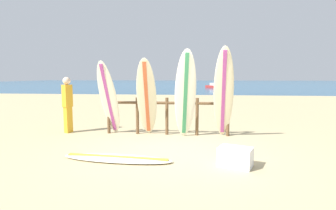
# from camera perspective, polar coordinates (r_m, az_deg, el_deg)

# --- Properties ---
(ground_plane) EXTENTS (120.00, 120.00, 0.00)m
(ground_plane) POSITION_cam_1_polar(r_m,az_deg,el_deg) (6.04, 0.74, -9.90)
(ground_plane) COLOR tan
(ocean_water) EXTENTS (120.00, 80.00, 0.01)m
(ocean_water) POSITION_cam_1_polar(r_m,az_deg,el_deg) (63.80, 5.70, 4.69)
(ocean_water) COLOR #1E5984
(ocean_water) RESTS_ON ground
(surfboard_rack) EXTENTS (3.55, 0.09, 1.07)m
(surfboard_rack) POSITION_cam_1_polar(r_m,az_deg,el_deg) (7.59, -0.24, -1.44)
(surfboard_rack) COLOR brown
(surfboard_rack) RESTS_ON ground
(surfboard_leaning_far_left) EXTENTS (0.63, 0.97, 2.10)m
(surfboard_leaning_far_left) POSITION_cam_1_polar(r_m,az_deg,el_deg) (7.65, -12.63, 1.37)
(surfboard_leaning_far_left) COLOR silver
(surfboard_leaning_far_left) RESTS_ON ground
(surfboard_leaning_left) EXTENTS (0.61, 1.05, 2.16)m
(surfboard_leaning_left) POSITION_cam_1_polar(r_m,az_deg,el_deg) (7.28, -4.61, 1.47)
(surfboard_leaning_left) COLOR beige
(surfboard_leaning_left) RESTS_ON ground
(surfboard_leaning_center_left) EXTENTS (0.68, 0.83, 2.38)m
(surfboard_leaning_center_left) POSITION_cam_1_polar(r_m,az_deg,el_deg) (7.07, 3.75, 2.23)
(surfboard_leaning_center_left) COLOR white
(surfboard_leaning_center_left) RESTS_ON ground
(surfboard_leaning_center) EXTENTS (0.59, 1.14, 2.42)m
(surfboard_leaning_center) POSITION_cam_1_polar(r_m,az_deg,el_deg) (7.13, 11.84, 2.33)
(surfboard_leaning_center) COLOR beige
(surfboard_leaning_center) RESTS_ON ground
(surfboard_lying_on_sand) EXTENTS (2.32, 0.74, 0.08)m
(surfboard_lying_on_sand) POSITION_cam_1_polar(r_m,az_deg,el_deg) (5.53, -10.91, -11.18)
(surfboard_lying_on_sand) COLOR white
(surfboard_lying_on_sand) RESTS_ON ground
(beachgoer_standing) EXTENTS (0.25, 0.31, 1.65)m
(beachgoer_standing) POSITION_cam_1_polar(r_m,az_deg,el_deg) (8.38, -20.79, 0.56)
(beachgoer_standing) COLOR gold
(beachgoer_standing) RESTS_ON ground
(small_boat_offshore) EXTENTS (2.23, 2.64, 0.71)m
(small_boat_offshore) POSITION_cam_1_polar(r_m,az_deg,el_deg) (38.45, 9.72, 4.02)
(small_boat_offshore) COLOR #B22D28
(small_boat_offshore) RESTS_ON ocean_water
(cooler_box) EXTENTS (0.71, 0.60, 0.36)m
(cooler_box) POSITION_cam_1_polar(r_m,az_deg,el_deg) (5.19, 14.27, -10.76)
(cooler_box) COLOR white
(cooler_box) RESTS_ON ground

